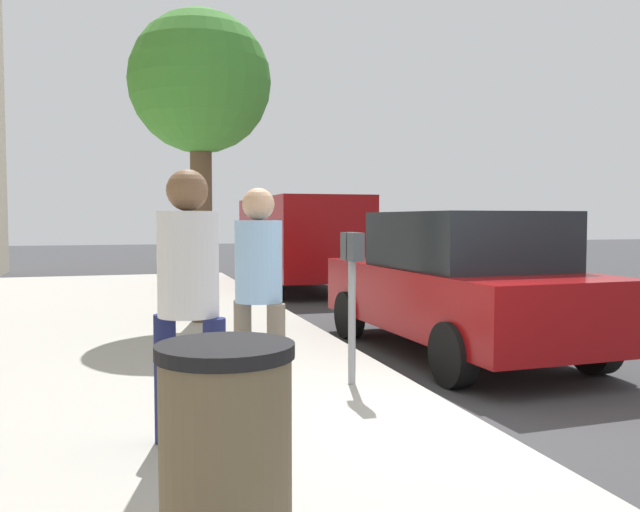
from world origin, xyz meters
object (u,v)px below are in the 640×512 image
(street_tree, at_px, (200,86))
(trash_bin, at_px, (226,461))
(parked_van_far, at_px, (299,237))
(parking_meter, at_px, (352,275))
(parked_sedan_near, at_px, (459,283))
(pedestrian_at_meter, at_px, (259,277))
(pedestrian_bystander, at_px, (188,282))

(street_tree, xyz_separation_m, trash_bin, (-7.08, 0.68, -2.98))
(parked_van_far, bearing_deg, parking_meter, 168.22)
(parking_meter, height_order, parked_sedan_near, parked_sedan_near)
(parking_meter, height_order, street_tree, street_tree)
(pedestrian_at_meter, bearing_deg, parked_van_far, 39.47)
(pedestrian_at_meter, bearing_deg, street_tree, 55.68)
(pedestrian_at_meter, xyz_separation_m, parked_sedan_near, (1.93, -2.89, -0.31))
(parking_meter, distance_m, parked_sedan_near, 2.50)
(pedestrian_bystander, bearing_deg, pedestrian_at_meter, 5.40)
(trash_bin, bearing_deg, parking_meter, -28.60)
(parking_meter, xyz_separation_m, parked_van_far, (9.32, -1.94, 0.09))
(parking_meter, relative_size, parked_sedan_near, 0.32)
(pedestrian_bystander, xyz_separation_m, parked_van_far, (10.57, -3.54, -0.01))
(parked_sedan_near, distance_m, street_tree, 4.74)
(parking_meter, distance_m, pedestrian_bystander, 2.03)
(pedestrian_at_meter, xyz_separation_m, trash_bin, (-2.54, 0.64, -0.55))
(pedestrian_at_meter, height_order, parked_van_far, parked_van_far)
(parked_van_far, xyz_separation_m, trash_bin, (-12.24, 3.54, -0.60))
(street_tree, bearing_deg, pedestrian_at_meter, 179.60)
(pedestrian_at_meter, relative_size, parked_sedan_near, 0.40)
(pedestrian_at_meter, distance_m, parked_van_far, 10.12)
(pedestrian_at_meter, bearing_deg, trash_bin, -138.15)
(pedestrian_bystander, height_order, parked_van_far, parked_van_far)
(parking_meter, xyz_separation_m, parked_sedan_near, (1.55, -1.95, -0.27))
(parking_meter, relative_size, street_tree, 0.31)
(parking_meter, relative_size, pedestrian_bystander, 0.76)
(pedestrian_bystander, bearing_deg, parking_meter, -9.96)
(parked_sedan_near, bearing_deg, pedestrian_at_meter, 123.74)
(pedestrian_bystander, distance_m, street_tree, 5.95)
(parked_sedan_near, bearing_deg, street_tree, 47.73)
(pedestrian_at_meter, bearing_deg, parked_sedan_near, -0.18)
(pedestrian_bystander, distance_m, parked_sedan_near, 4.53)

